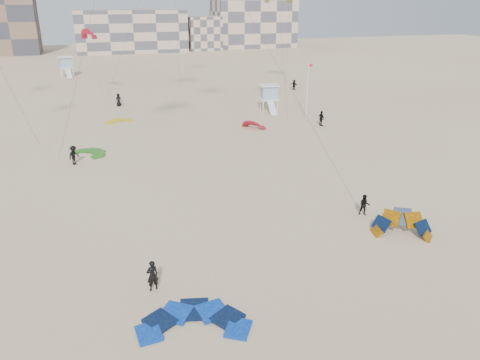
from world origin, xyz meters
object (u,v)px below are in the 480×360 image
object	(u,v)px
kite_ground_blue	(194,325)
kite_ground_orange	(401,235)
lifeguard_tower_near	(269,98)
kitesurfer_main	(152,276)

from	to	relation	value
kite_ground_blue	kite_ground_orange	bearing A→B (deg)	31.10
kite_ground_orange	lifeguard_tower_near	size ratio (longest dim) A/B	0.75
kite_ground_blue	lifeguard_tower_near	bearing A→B (deg)	77.86
kite_ground_orange	kitesurfer_main	size ratio (longest dim) A/B	2.21
kitesurfer_main	lifeguard_tower_near	bearing A→B (deg)	-132.06
kite_ground_blue	lifeguard_tower_near	distance (m)	47.59
kite_ground_blue	lifeguard_tower_near	xyz separation A→B (m)	(20.73, 42.80, 1.83)
kite_ground_orange	lifeguard_tower_near	bearing A→B (deg)	112.45
kite_ground_blue	lifeguard_tower_near	world-z (taller)	lifeguard_tower_near
kite_ground_blue	kitesurfer_main	bearing A→B (deg)	125.34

